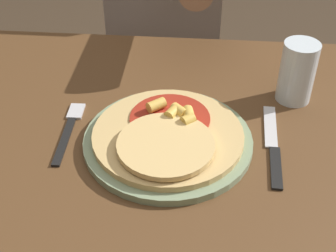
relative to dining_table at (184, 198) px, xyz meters
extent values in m
cube|color=brown|center=(0.00, 0.00, 0.08)|extent=(1.28, 0.86, 0.03)
cylinder|color=gray|center=(-0.03, 0.03, 0.11)|extent=(0.30, 0.30, 0.01)
cylinder|color=tan|center=(-0.03, 0.03, 0.12)|extent=(0.26, 0.26, 0.01)
cylinder|color=#9E2819|center=(-0.03, 0.07, 0.13)|extent=(0.15, 0.15, 0.00)
cylinder|color=#DDB771|center=(-0.03, -0.01, 0.13)|extent=(0.16, 0.16, 0.01)
cylinder|color=gold|center=(0.00, 0.07, 0.14)|extent=(0.03, 0.03, 0.02)
cylinder|color=gold|center=(-0.02, 0.08, 0.14)|extent=(0.04, 0.04, 0.02)
cylinder|color=gold|center=(-0.03, 0.07, 0.14)|extent=(0.03, 0.03, 0.02)
cylinder|color=gold|center=(0.00, 0.06, 0.14)|extent=(0.03, 0.03, 0.02)
cylinder|color=gold|center=(-0.06, 0.09, 0.14)|extent=(0.04, 0.04, 0.02)
cube|color=black|center=(-0.22, 0.02, 0.10)|extent=(0.02, 0.13, 0.00)
cube|color=silver|center=(-0.22, 0.11, 0.10)|extent=(0.03, 0.05, 0.00)
cube|color=black|center=(0.15, -0.01, 0.10)|extent=(0.02, 0.10, 0.00)
cube|color=silver|center=(0.15, 0.10, 0.10)|extent=(0.03, 0.12, 0.00)
cylinder|color=silver|center=(0.20, 0.19, 0.16)|extent=(0.07, 0.07, 0.12)
cylinder|color=#2D2D38|center=(-0.17, 0.70, -0.39)|extent=(0.11, 0.11, 0.48)
cylinder|color=#2D2D38|center=(-0.02, 0.70, -0.39)|extent=(0.11, 0.11, 0.48)
camera|label=1|loc=(0.02, -0.59, 0.64)|focal=50.00mm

